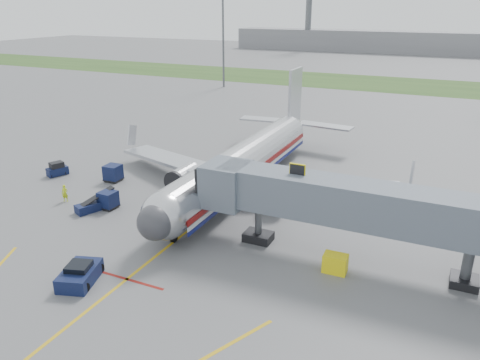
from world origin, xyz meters
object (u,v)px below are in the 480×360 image
at_px(airliner, 243,162).
at_px(belt_loader, 93,206).
at_px(ramp_worker, 65,193).
at_px(pushback_tug, 80,274).
at_px(baggage_tug, 57,169).

relative_size(airliner, belt_loader, 9.44).
bearing_deg(ramp_worker, belt_loader, -27.13).
bearing_deg(airliner, pushback_tug, -97.21).
bearing_deg(belt_loader, ramp_worker, 172.79).
bearing_deg(pushback_tug, ramp_worker, 137.85).
relative_size(belt_loader, ramp_worker, 2.26).
height_order(belt_loader, ramp_worker, belt_loader).
xyz_separation_m(airliner, pushback_tug, (-2.64, -20.85, -2.06)).
bearing_deg(baggage_tug, ramp_worker, -39.86).
bearing_deg(belt_loader, pushback_tug, -52.65).
height_order(baggage_tug, belt_loader, belt_loader).
xyz_separation_m(pushback_tug, ramp_worker, (-11.17, 10.11, 0.25)).
distance_m(airliner, pushback_tug, 21.11).
bearing_deg(ramp_worker, pushback_tug, -62.07).
bearing_deg(belt_loader, baggage_tug, 150.55).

